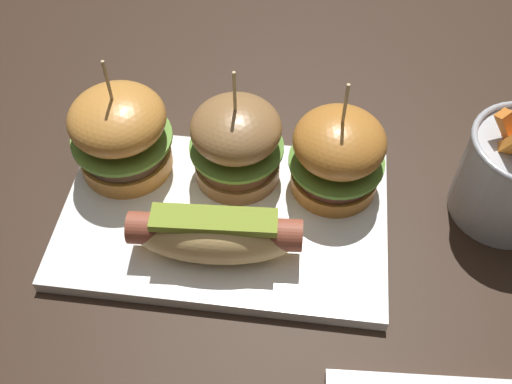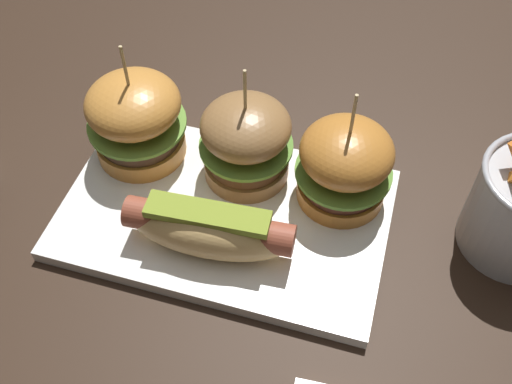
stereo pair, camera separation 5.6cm
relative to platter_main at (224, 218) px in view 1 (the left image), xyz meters
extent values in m
plane|color=black|center=(0.00, 0.00, -0.01)|extent=(3.00, 3.00, 0.00)
cube|color=white|center=(0.00, 0.00, 0.00)|extent=(0.32, 0.20, 0.01)
ellipsoid|color=#DCB16B|center=(0.00, -0.04, 0.03)|extent=(0.15, 0.06, 0.05)
cylinder|color=brown|center=(0.00, -0.04, 0.04)|extent=(0.16, 0.04, 0.03)
cube|color=olive|center=(0.00, -0.04, 0.06)|extent=(0.11, 0.03, 0.01)
cylinder|color=#C98438|center=(-0.11, 0.05, 0.02)|extent=(0.09, 0.09, 0.02)
cylinder|color=#4C3324|center=(-0.11, 0.05, 0.04)|extent=(0.09, 0.09, 0.02)
cylinder|color=#6B9E3D|center=(-0.11, 0.05, 0.05)|extent=(0.10, 0.10, 0.00)
ellipsoid|color=#C98438|center=(-0.11, 0.05, 0.08)|extent=(0.10, 0.10, 0.05)
cylinder|color=tan|center=(-0.11, 0.05, 0.12)|extent=(0.00, 0.00, 0.06)
cylinder|color=olive|center=(0.01, 0.05, 0.02)|extent=(0.09, 0.09, 0.02)
cylinder|color=#53341F|center=(0.01, 0.05, 0.04)|extent=(0.08, 0.08, 0.02)
cylinder|color=#609338|center=(0.01, 0.05, 0.05)|extent=(0.09, 0.09, 0.00)
ellipsoid|color=olive|center=(0.01, 0.05, 0.07)|extent=(0.09, 0.09, 0.05)
cylinder|color=tan|center=(0.01, 0.05, 0.11)|extent=(0.00, 0.00, 0.06)
cylinder|color=#BA732D|center=(0.11, 0.05, 0.02)|extent=(0.09, 0.09, 0.02)
cylinder|color=#532A1E|center=(0.11, 0.05, 0.03)|extent=(0.08, 0.08, 0.02)
cylinder|color=#609338|center=(0.11, 0.05, 0.04)|extent=(0.10, 0.10, 0.00)
ellipsoid|color=#BA732D|center=(0.11, 0.05, 0.07)|extent=(0.09, 0.09, 0.05)
cylinder|color=tan|center=(0.11, 0.05, 0.11)|extent=(0.00, 0.00, 0.06)
cube|color=orange|center=(0.26, 0.06, 0.09)|extent=(0.04, 0.02, 0.08)
cube|color=orange|center=(0.26, 0.06, 0.09)|extent=(0.03, 0.04, 0.07)
cube|color=orange|center=(0.25, 0.05, 0.08)|extent=(0.03, 0.04, 0.07)
camera|label=1|loc=(0.08, -0.35, 0.49)|focal=42.21mm
camera|label=2|loc=(0.13, -0.34, 0.49)|focal=42.21mm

